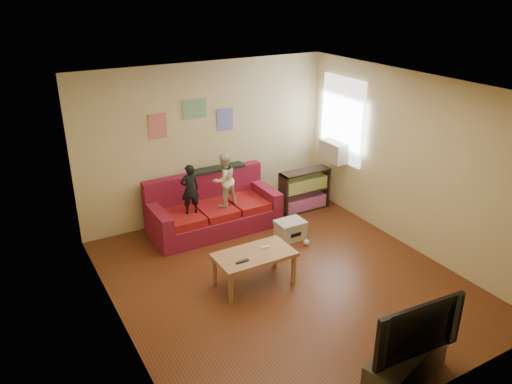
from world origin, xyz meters
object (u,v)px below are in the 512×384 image
bookshelf (304,192)px  tv_stand (406,365)px  child_a (190,189)px  child_b (224,180)px  television (412,325)px  coffee_table (254,258)px  file_box (290,230)px  sofa (213,210)px

bookshelf → tv_stand: (-1.52, -4.04, -0.13)m
bookshelf → child_a: bearing=180.0°
bookshelf → child_b: bearing=180.0°
child_b → bookshelf: (1.61, -0.00, -0.56)m
child_b → bookshelf: bearing=167.7°
bookshelf → television: 4.34m
child_b → television: 4.05m
tv_stand → child_a: bearing=83.8°
child_b → coffee_table: 1.79m
bookshelf → television: (-1.52, -4.04, 0.39)m
child_a → child_b: child_b is taller
child_b → file_box: child_b is taller
child_b → child_a: bearing=-12.3°
coffee_table → tv_stand: size_ratio=0.96×
sofa → file_box: size_ratio=4.67×
bookshelf → tv_stand: bearing=-110.6°
sofa → television: television is taller
child_b → bookshelf: size_ratio=0.95×
child_a → tv_stand: size_ratio=0.73×
sofa → television: 4.25m
file_box → child_b: bearing=133.4°
child_b → television: child_b is taller
television → tv_stand: bearing=0.0°
child_b → coffee_table: (-0.38, -1.68, -0.48)m
child_a → coffee_table: 1.75m
coffee_table → file_box: bearing=36.5°
sofa → child_b: (0.15, -0.17, 0.58)m
file_box → tv_stand: bearing=-102.0°
sofa → file_box: 1.36m
child_b → file_box: 1.35m
sofa → file_box: sofa is taller
tv_stand → sofa: bearing=77.4°
sofa → child_a: (-0.45, -0.17, 0.55)m
child_a → tv_stand: child_a is taller
tv_stand → file_box: bearing=62.2°
sofa → tv_stand: 4.23m
coffee_table → bookshelf: (1.99, 1.67, -0.08)m
child_a → bookshelf: (2.21, -0.00, -0.52)m
bookshelf → file_box: size_ratio=2.07×
child_b → tv_stand: (0.09, -4.05, -0.69)m
television → coffee_table: bearing=105.0°
child_b → bookshelf: child_b is taller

